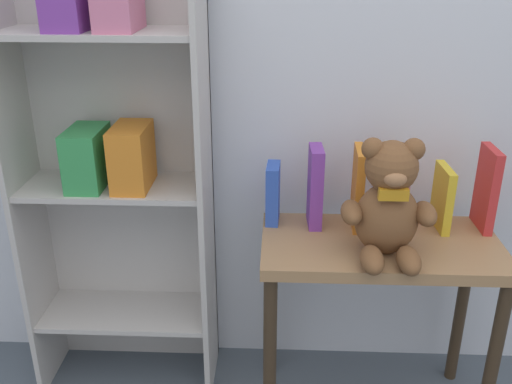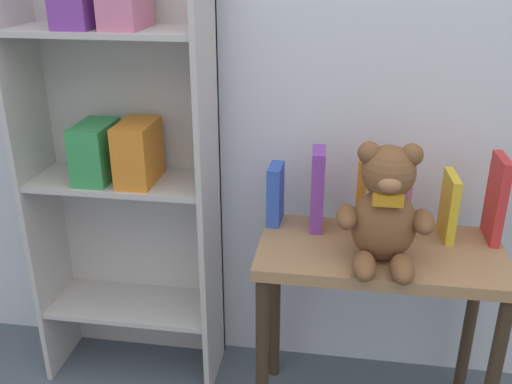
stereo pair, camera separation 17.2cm
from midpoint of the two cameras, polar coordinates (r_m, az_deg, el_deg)
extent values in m
cube|color=silver|center=(1.85, 13.75, 16.43)|extent=(4.80, 0.06, 2.50)
cube|color=#BCB7B2|center=(2.01, -18.74, 1.49)|extent=(0.02, 0.27, 1.49)
cube|color=#BCB7B2|center=(1.82, -2.03, 0.55)|extent=(0.02, 0.27, 1.49)
cube|color=#BCB7B2|center=(2.01, -9.65, 2.39)|extent=(0.61, 0.02, 1.49)
cube|color=#BCB7B2|center=(2.12, -9.83, -11.02)|extent=(0.57, 0.25, 0.02)
cube|color=#BCB7B2|center=(1.90, -10.80, 1.05)|extent=(0.57, 0.25, 0.02)
cube|color=#BCB7B2|center=(1.78, -11.97, 15.49)|extent=(0.57, 0.25, 0.02)
cube|color=#D17093|center=(1.73, -10.06, 18.24)|extent=(0.11, 0.19, 0.15)
cube|color=#33934C|center=(1.87, -13.20, 3.89)|extent=(0.11, 0.19, 0.18)
cube|color=orange|center=(1.83, -9.08, 3.89)|extent=(0.11, 0.19, 0.20)
cube|color=#9E754C|center=(1.75, 15.12, -5.99)|extent=(0.72, 0.37, 0.04)
cylinder|color=#37291A|center=(1.79, 3.50, -16.80)|extent=(0.04, 0.04, 0.60)
cylinder|color=#37291A|center=(2.04, 4.36, -11.18)|extent=(0.04, 0.04, 0.60)
cylinder|color=#37291A|center=(2.11, 22.90, -11.87)|extent=(0.04, 0.04, 0.60)
ellipsoid|color=brown|center=(1.63, 15.60, -3.27)|extent=(0.18, 0.14, 0.21)
sphere|color=brown|center=(1.57, 16.20, 1.87)|extent=(0.15, 0.15, 0.15)
sphere|color=brown|center=(1.55, 14.40, 3.76)|extent=(0.06, 0.06, 0.06)
sphere|color=brown|center=(1.57, 18.39, 3.49)|extent=(0.06, 0.06, 0.06)
ellipsoid|color=#9B6842|center=(1.52, 16.41, 0.65)|extent=(0.06, 0.04, 0.04)
ellipsoid|color=brown|center=(1.60, 12.13, -2.50)|extent=(0.06, 0.12, 0.06)
ellipsoid|color=brown|center=(1.63, 19.33, -2.88)|extent=(0.06, 0.12, 0.06)
ellipsoid|color=brown|center=(1.57, 13.88, -7.28)|extent=(0.06, 0.13, 0.06)
ellipsoid|color=brown|center=(1.59, 17.48, -7.43)|extent=(0.06, 0.13, 0.06)
cube|color=#C68419|center=(1.54, 16.21, -0.86)|extent=(0.08, 0.02, 0.03)
cube|color=#2D51B7|center=(1.80, 4.69, -0.27)|extent=(0.05, 0.11, 0.19)
cube|color=purple|center=(1.77, 8.93, 0.20)|extent=(0.04, 0.11, 0.26)
cube|color=orange|center=(1.78, 13.17, -0.09)|extent=(0.03, 0.15, 0.25)
cube|color=#D17093|center=(1.80, 17.31, -0.76)|extent=(0.03, 0.15, 0.23)
cube|color=gold|center=(1.83, 21.33, -1.38)|extent=(0.03, 0.14, 0.20)
cube|color=red|center=(1.86, 25.38, -0.67)|extent=(0.03, 0.14, 0.26)
camera|label=1|loc=(0.09, -87.14, 1.22)|focal=40.00mm
camera|label=2|loc=(0.09, 92.86, -1.22)|focal=40.00mm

